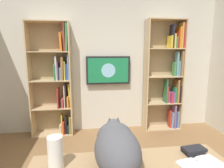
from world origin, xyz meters
TOP-DOWN VIEW (x-y plane):
  - wall_back at (0.00, -2.23)m, footprint 4.52×0.06m
  - bookshelf_left at (-1.21, -2.06)m, footprint 0.76×0.28m
  - bookshelf_right at (1.01, -2.06)m, footprint 0.76×0.28m
  - wall_mounted_tv at (0.01, -2.15)m, footprint 0.87×0.07m
  - cat at (0.21, 0.23)m, footprint 0.33×0.71m
  - open_binder at (-0.44, 0.32)m, footprint 0.36×0.28m
  - paper_towel_roll at (0.66, 0.20)m, footprint 0.11×0.11m
  - coffee_mug at (0.05, 0.12)m, footprint 0.08×0.08m
  - desk_book_stack at (-0.46, 0.14)m, footprint 0.20×0.13m

SIDE VIEW (x-z plane):
  - open_binder at x=-0.44m, z-range 0.74..0.76m
  - desk_book_stack at x=-0.46m, z-range 0.74..0.79m
  - coffee_mug at x=0.05m, z-range 0.74..0.84m
  - paper_towel_roll at x=0.66m, z-range 0.74..0.99m
  - cat at x=0.21m, z-range 0.74..1.07m
  - bookshelf_right at x=1.01m, z-range -0.01..2.13m
  - bookshelf_left at x=-1.21m, z-range -0.03..2.19m
  - wall_mounted_tv at x=0.01m, z-range 0.96..1.51m
  - wall_back at x=0.00m, z-range 0.00..2.70m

